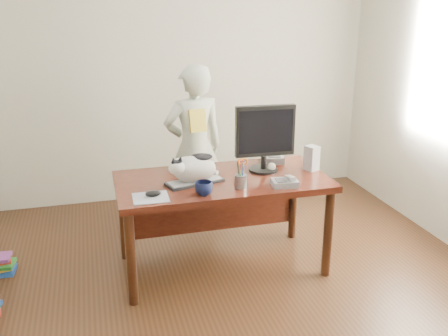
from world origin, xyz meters
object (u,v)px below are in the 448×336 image
(desk, at_px, (220,193))
(keyboard, at_px, (195,182))
(cat, at_px, (193,168))
(pen_cup, at_px, (241,180))
(book_stack, at_px, (185,164))
(baseball, at_px, (272,167))
(mouse, at_px, (153,193))
(calculator, at_px, (273,158))
(person, at_px, (194,148))
(phone, at_px, (285,182))
(speaker, at_px, (312,158))
(coffee_mug, at_px, (204,188))
(monitor, at_px, (265,135))

(desk, distance_m, keyboard, 0.30)
(cat, distance_m, pen_cup, 0.36)
(desk, relative_size, book_stack, 6.98)
(cat, xyz_separation_m, baseball, (0.66, 0.12, -0.09))
(book_stack, bearing_deg, pen_cup, -75.23)
(mouse, xyz_separation_m, book_stack, (0.33, 0.56, 0.01))
(calculator, relative_size, person, 0.15)
(desk, relative_size, calculator, 7.00)
(baseball, bearing_deg, person, 121.04)
(cat, bearing_deg, mouse, -165.84)
(pen_cup, bearing_deg, calculator, 49.55)
(pen_cup, relative_size, baseball, 3.29)
(phone, relative_size, speaker, 1.02)
(cat, distance_m, calculator, 0.84)
(desk, bearing_deg, coffee_mug, -119.51)
(phone, relative_size, person, 0.13)
(phone, distance_m, baseball, 0.34)
(phone, bearing_deg, book_stack, 143.12)
(desk, bearing_deg, keyboard, -150.32)
(baseball, bearing_deg, mouse, -163.20)
(book_stack, distance_m, calculator, 0.74)
(calculator, bearing_deg, mouse, -143.89)
(desk, bearing_deg, mouse, -150.78)
(cat, height_order, baseball, cat)
(mouse, bearing_deg, monitor, 19.77)
(desk, height_order, monitor, monitor)
(baseball, height_order, book_stack, book_stack)
(coffee_mug, relative_size, speaker, 0.63)
(desk, xyz_separation_m, cat, (-0.24, -0.13, 0.27))
(desk, height_order, coffee_mug, coffee_mug)
(keyboard, distance_m, baseball, 0.65)
(monitor, bearing_deg, calculator, 56.66)
(speaker, xyz_separation_m, baseball, (-0.31, 0.05, -0.06))
(pen_cup, xyz_separation_m, phone, (0.32, -0.05, -0.03))
(phone, bearing_deg, desk, 145.65)
(pen_cup, distance_m, book_stack, 0.63)
(cat, height_order, book_stack, cat)
(book_stack, distance_m, person, 0.54)
(pen_cup, xyz_separation_m, baseball, (0.34, 0.29, -0.03))
(mouse, relative_size, coffee_mug, 0.90)
(monitor, height_order, calculator, monitor)
(pen_cup, relative_size, coffee_mug, 1.80)
(desk, distance_m, phone, 0.56)
(cat, relative_size, pen_cup, 1.83)
(mouse, distance_m, speaker, 1.31)
(keyboard, relative_size, calculator, 1.97)
(cat, bearing_deg, pen_cup, -43.09)
(mouse, height_order, phone, phone)
(keyboard, relative_size, mouse, 4.03)
(desk, distance_m, cat, 0.38)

